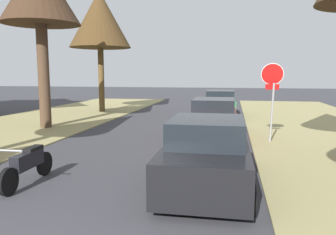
{
  "coord_description": "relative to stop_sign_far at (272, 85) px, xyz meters",
  "views": [
    {
      "loc": [
        2.87,
        -1.84,
        2.56
      ],
      "look_at": [
        1.09,
        7.35,
        1.32
      ],
      "focal_mm": 35.38,
      "sensor_mm": 36.0,
      "label": 1
    }
  ],
  "objects": [
    {
      "name": "stop_sign_far",
      "position": [
        0.0,
        0.0,
        0.0
      ],
      "size": [
        0.82,
        0.77,
        2.9
      ],
      "color": "#9EA0A5",
      "rests_on": "grass_verge_right"
    },
    {
      "name": "street_tree_left_far",
      "position": [
        -10.05,
        8.49,
        3.93
      ],
      "size": [
        4.02,
        4.02,
        7.9
      ],
      "color": "brown",
      "rests_on": "grass_verge_left"
    },
    {
      "name": "parked_sedan_green",
      "position": [
        -2.1,
        7.61,
        -1.41
      ],
      "size": [
        1.98,
        4.42,
        1.57
      ],
      "color": "#28663D",
      "rests_on": "ground"
    },
    {
      "name": "parked_motorcycle",
      "position": [
        -6.03,
        -5.81,
        -1.65
      ],
      "size": [
        0.6,
        2.05,
        0.97
      ],
      "color": "black",
      "rests_on": "ground"
    },
    {
      "name": "parked_sedan_black",
      "position": [
        -1.95,
        -5.04,
        -1.41
      ],
      "size": [
        1.98,
        4.42,
        1.57
      ],
      "color": "black",
      "rests_on": "ground"
    },
    {
      "name": "parked_sedan_red",
      "position": [
        -2.13,
        0.92,
        -1.41
      ],
      "size": [
        1.98,
        4.42,
        1.57
      ],
      "color": "red",
      "rests_on": "ground"
    }
  ]
}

